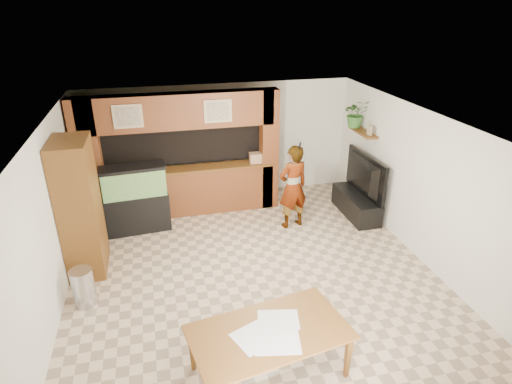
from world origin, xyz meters
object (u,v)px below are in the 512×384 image
object	(u,v)px
television	(359,176)
person	(293,187)
pantry_cabinet	(80,208)
dining_table	(271,354)
aquarium	(136,200)

from	to	relation	value
television	person	size ratio (longest dim) A/B	0.87
person	pantry_cabinet	bearing A→B (deg)	-4.45
television	dining_table	xyz separation A→B (m)	(-2.94, -3.72, -0.57)
aquarium	person	bearing A→B (deg)	-15.12
television	dining_table	bearing A→B (deg)	139.77
aquarium	television	size ratio (longest dim) A/B	0.91
aquarium	dining_table	distance (m)	4.45
person	television	bearing A→B (deg)	172.50
aquarium	person	xyz separation A→B (m)	(3.03, -0.57, 0.20)
person	dining_table	world-z (taller)	person
pantry_cabinet	person	bearing A→B (deg)	8.70
pantry_cabinet	television	bearing A→B (deg)	7.85
pantry_cabinet	television	size ratio (longest dim) A/B	1.53
pantry_cabinet	aquarium	world-z (taller)	pantry_cabinet
pantry_cabinet	aquarium	xyz separation A→B (m)	(0.82, 1.16, -0.48)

